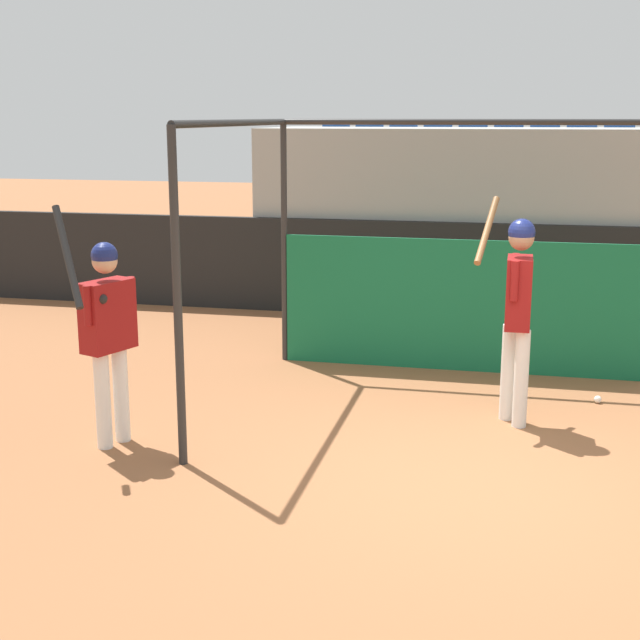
{
  "coord_description": "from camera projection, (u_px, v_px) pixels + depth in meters",
  "views": [
    {
      "loc": [
        0.22,
        -6.54,
        2.77
      ],
      "look_at": [
        -1.42,
        0.82,
        1.04
      ],
      "focal_mm": 50.0,
      "sensor_mm": 36.0,
      "label": 1
    }
  ],
  "objects": [
    {
      "name": "baseball",
      "position": [
        598.0,
        399.0,
        8.79
      ],
      "size": [
        0.07,
        0.07,
        0.07
      ],
      "color": "white",
      "rests_on": "ground"
    },
    {
      "name": "batting_cage",
      "position": [
        459.0,
        275.0,
        9.22
      ],
      "size": [
        4.07,
        3.34,
        2.74
      ],
      "color": "#282828",
      "rests_on": "ground"
    },
    {
      "name": "player_waiting",
      "position": [
        107.0,
        324.0,
        7.45
      ],
      "size": [
        0.55,
        0.83,
        2.07
      ],
      "rotation": [
        0.0,
        0.0,
        -1.94
      ],
      "color": "white",
      "rests_on": "ground"
    },
    {
      "name": "player_batter",
      "position": [
        517.0,
        300.0,
        7.99
      ],
      "size": [
        0.53,
        0.88,
        2.03
      ],
      "rotation": [
        0.0,
        0.0,
        1.57
      ],
      "color": "white",
      "rests_on": "ground"
    },
    {
      "name": "ground_plane",
      "position": [
        476.0,
        482.0,
        6.89
      ],
      "size": [
        60.0,
        60.0,
        0.0
      ],
      "primitive_type": "plane",
      "color": "#935B38"
    },
    {
      "name": "bleacher_section",
      "position": [
        504.0,
        216.0,
        13.24
      ],
      "size": [
        7.05,
        2.4,
        2.63
      ],
      "color": "#9E9E99",
      "rests_on": "ground"
    },
    {
      "name": "outfield_wall",
      "position": [
        499.0,
        273.0,
        12.18
      ],
      "size": [
        24.0,
        0.12,
        1.35
      ],
      "color": "black",
      "rests_on": "ground"
    }
  ]
}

